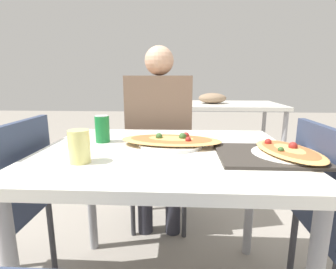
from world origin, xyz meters
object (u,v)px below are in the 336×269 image
object	(u,v)px
chair_far_seated	(161,154)
soda_can	(102,129)
person_seated	(159,126)
dining_table	(165,168)
pizza_main	(171,141)
drink_glass	(79,146)
chair_side_left	(4,201)
pizza_second	(289,152)

from	to	relation	value
chair_far_seated	soda_can	world-z (taller)	soda_can
person_seated	soda_can	size ratio (longest dim) A/B	9.89
dining_table	pizza_main	world-z (taller)	pizza_main
dining_table	soda_can	bearing A→B (deg)	158.70
dining_table	drink_glass	world-z (taller)	drink_glass
dining_table	chair_side_left	bearing A→B (deg)	-178.08
chair_far_seated	person_seated	size ratio (longest dim) A/B	0.70
pizza_second	pizza_main	bearing A→B (deg)	161.76
dining_table	pizza_main	distance (m)	0.13
pizza_second	soda_can	bearing A→B (deg)	165.83
person_seated	pizza_second	bearing A→B (deg)	127.70
pizza_main	pizza_second	xyz separation A→B (m)	(0.45, -0.15, -0.00)
pizza_main	drink_glass	world-z (taller)	drink_glass
chair_side_left	soda_can	xyz separation A→B (m)	(0.42, 0.14, 0.31)
chair_far_seated	drink_glass	xyz separation A→B (m)	(-0.21, -0.93, 0.30)
chair_far_seated	person_seated	bearing A→B (deg)	90.00
pizza_main	soda_can	xyz separation A→B (m)	(-0.32, 0.05, 0.04)
chair_side_left	pizza_second	world-z (taller)	chair_side_left
person_seated	pizza_main	distance (m)	0.58
chair_side_left	person_seated	world-z (taller)	person_seated
chair_far_seated	drink_glass	bearing A→B (deg)	77.14
dining_table	chair_side_left	distance (m)	0.74
dining_table	soda_can	size ratio (longest dim) A/B	8.37
pizza_main	drink_glass	xyz separation A→B (m)	(-0.31, -0.26, 0.04)
soda_can	drink_glass	size ratio (longest dim) A/B	1.07
chair_side_left	pizza_second	distance (m)	1.22
chair_side_left	drink_glass	distance (m)	0.55
dining_table	person_seated	size ratio (longest dim) A/B	0.85
chair_side_left	soda_can	distance (m)	0.54
dining_table	pizza_main	xyz separation A→B (m)	(0.02, 0.07, 0.10)
pizza_second	chair_far_seated	bearing A→B (deg)	123.86
dining_table	person_seated	distance (m)	0.65
dining_table	person_seated	xyz separation A→B (m)	(-0.08, 0.64, 0.06)
drink_glass	person_seated	bearing A→B (deg)	75.50
chair_far_seated	pizza_main	size ratio (longest dim) A/B	1.86
chair_far_seated	pizza_second	size ratio (longest dim) A/B	2.26
chair_far_seated	pizza_main	xyz separation A→B (m)	(0.10, -0.68, 0.26)
chair_far_seated	person_seated	world-z (taller)	person_seated
chair_far_seated	pizza_main	distance (m)	0.73
dining_table	pizza_second	bearing A→B (deg)	-9.40
dining_table	chair_far_seated	world-z (taller)	chair_far_seated
drink_glass	chair_far_seated	bearing A→B (deg)	77.14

